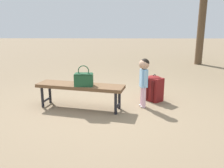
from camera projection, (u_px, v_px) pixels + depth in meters
The scene contains 5 objects.
ground_plane at pixel (103, 108), 4.38m from camera, with size 40.00×40.00×0.00m, color #7F6B51.
park_bench at pixel (80, 87), 4.31m from camera, with size 1.65×0.77×0.45m.
handbag at pixel (84, 79), 4.16m from camera, with size 0.32×0.18×0.37m.
child_standing at pixel (144, 75), 4.32m from camera, with size 0.19×0.24×0.91m.
backpack_large at pixel (154, 87), 4.77m from camera, with size 0.39×0.40×0.55m.
Camera 1 is at (0.24, -4.12, 1.53)m, focal length 38.13 mm.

